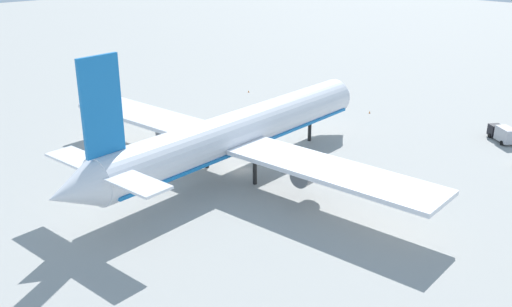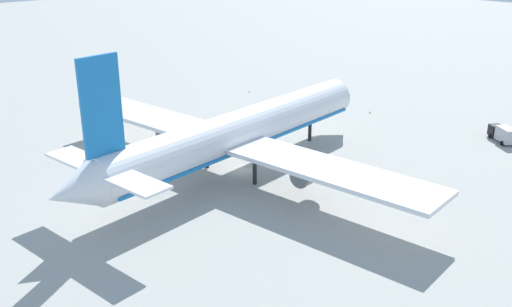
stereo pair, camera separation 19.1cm
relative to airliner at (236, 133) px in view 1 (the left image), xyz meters
The scene contains 7 objects.
ground_plane 7.25m from the airliner, ahead, with size 600.00×600.00×0.00m, color #9E9E99.
airliner is the anchor object (origin of this frame).
service_truck_0 54.48m from the airliner, 26.32° to the right, with size 5.76×6.97×3.19m.
baggage_cart_0 47.58m from the airliner, 23.34° to the left, with size 2.83×2.78×1.43m.
baggage_cart_1 60.19m from the airliner, 23.60° to the left, with size 3.27×2.30×1.40m.
traffic_cone_1 54.26m from the airliner, 45.31° to the left, with size 0.36×0.36×0.55m, color orange.
traffic_cone_2 46.20m from the airliner, ahead, with size 0.36×0.36×0.55m, color orange.
Camera 1 is at (-60.52, -68.16, 37.90)m, focal length 39.93 mm.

